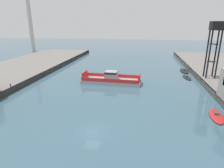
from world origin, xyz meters
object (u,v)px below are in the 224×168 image
chain_ferry (111,80)px  smokestack_distant_a (30,22)px  moored_boat_mid_left (184,71)px  moored_boat_near_right (187,77)px  moored_boat_near_left (216,116)px  crane_tower (216,34)px

chain_ferry → smokestack_distant_a: smokestack_distant_a is taller
chain_ferry → moored_boat_mid_left: chain_ferry is taller
moored_boat_near_right → moored_boat_near_left: bearing=-90.3°
chain_ferry → moored_boat_near_right: bearing=22.0°
moored_boat_near_right → smokestack_distant_a: 101.74m
chain_ferry → moored_boat_mid_left: 32.01m
moored_boat_mid_left → crane_tower: crane_tower is taller
moored_boat_near_left → moored_boat_near_right: size_ratio=1.03×
chain_ferry → moored_boat_near_left: chain_ferry is taller
moored_boat_near_left → smokestack_distant_a: 118.59m
moored_boat_near_right → moored_boat_mid_left: bearing=84.7°
chain_ferry → smokestack_distant_a: bearing=135.9°
moored_boat_near_right → crane_tower: crane_tower is taller
moored_boat_near_left → chain_ferry: bearing=142.2°
chain_ferry → smokestack_distant_a: (-61.89, 60.05, 17.75)m
moored_boat_mid_left → chain_ferry: bearing=-142.9°
moored_boat_near_left → moored_boat_mid_left: size_ratio=0.90×
chain_ferry → crane_tower: bearing=10.3°
chain_ferry → moored_boat_mid_left: (25.52, 19.29, -0.85)m
smokestack_distant_a → moored_boat_near_right: bearing=-30.1°
chain_ferry → crane_tower: crane_tower is taller
moored_boat_mid_left → smokestack_distant_a: 98.22m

